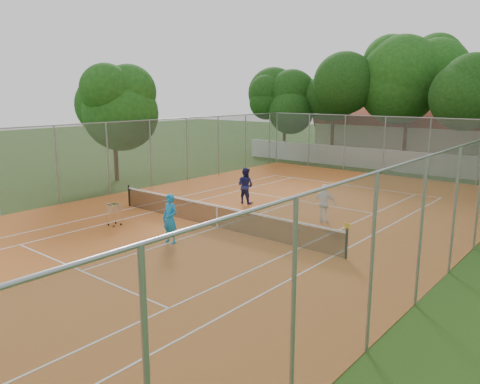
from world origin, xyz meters
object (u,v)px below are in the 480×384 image
Objects in this scene: tennis_net at (217,216)px; clubhouse at (417,131)px; player_near at (170,219)px; player_far_left at (245,186)px; ball_hopper at (114,214)px; player_far_right at (324,203)px.

tennis_net is 29.12m from clubhouse.
player_near is 1.02× the size of player_far_left.
clubhouse is at bearing 83.70° from ball_hopper.
player_near is at bearing -4.18° from ball_hopper.
ball_hopper reaches higher than tennis_net.
player_far_right is at bearing 39.62° from ball_hopper.
clubhouse is (-2.00, 29.00, 1.69)m from tennis_net.
player_near is (2.03, -31.63, -1.24)m from clubhouse.
tennis_net is at bearing 88.08° from player_near.
player_near is 1.85× the size of ball_hopper.
clubhouse is 8.94× the size of player_far_left.
player_near is at bearing 49.86° from player_far_right.
clubhouse is 9.67× the size of player_far_right.
tennis_net is at bearing 32.61° from ball_hopper.
ball_hopper is (-1.66, -6.81, -0.41)m from player_far_left.
player_far_left is (0.10, -24.78, -1.26)m from clubhouse.
clubhouse is at bearing -93.89° from player_far_left.
player_near reaches higher than player_far_right.
player_far_right reaches higher than ball_hopper.
clubhouse reaches higher than ball_hopper.
player_near is 1.11× the size of player_far_right.
clubhouse reaches higher than player_far_right.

